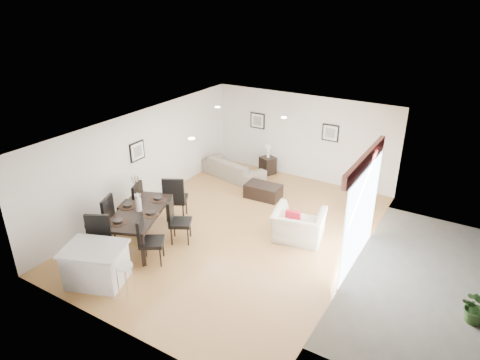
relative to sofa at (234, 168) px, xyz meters
The scene contains 27 objects.
ground 3.39m from the sofa, 57.10° to the right, with size 8.00×8.00×0.00m, color #B07B48.
wall_back 2.41m from the sofa, 32.48° to the left, with size 6.00×0.04×2.70m, color silver.
wall_front 7.15m from the sofa, 74.98° to the right, with size 6.00×0.04×2.70m, color silver.
wall_left 3.24m from the sofa, 112.39° to the right, with size 0.04×8.00×2.70m, color silver.
wall_right 5.70m from the sofa, 30.38° to the right, with size 0.04×8.00×2.70m, color silver.
ceiling 4.13m from the sofa, 57.10° to the right, with size 6.00×8.00×0.02m, color white.
sofa is the anchor object (origin of this frame).
armchair 4.10m from the sofa, 35.61° to the right, with size 1.20×1.05×0.78m, color beige.
courtyard_plant_a 8.00m from the sofa, 24.46° to the right, with size 0.58×0.50×0.64m, color #365926.
dining_table 4.43m from the sofa, 88.43° to the right, with size 1.67×2.25×0.84m.
dining_chair_wnear 4.92m from the sofa, 96.91° to the right, with size 0.70×0.70×1.20m.
dining_chair_wfar 3.93m from the sofa, 98.69° to the right, with size 0.66×0.66×1.16m.
dining_chair_enear 5.05m from the sofa, 80.33° to the right, with size 0.70×0.70×1.13m.
dining_chair_efar 4.05m from the sofa, 77.94° to the right, with size 0.68×0.68×1.12m.
dining_chair_head 5.67m from the sofa, 89.28° to the right, with size 0.74×0.74×1.23m.
dining_chair_foot 3.19m from the sofa, 86.91° to the right, with size 0.75×0.75×1.24m.
vase 4.50m from the sofa, 88.43° to the right, with size 1.14×1.75×0.89m.
coffee_table 1.72m from the sofa, 27.84° to the right, with size 1.02×0.61×0.41m, color black.
side_table 1.17m from the sofa, 46.98° to the left, with size 0.43×0.43×0.57m, color black.
table_lamp 1.27m from the sofa, 46.98° to the left, with size 0.21×0.21×0.39m.
cushion 4.09m from the sofa, 37.79° to the right, with size 0.36×0.11×0.36m, color #B01626.
kitchen_island 6.08m from the sofa, 85.96° to the right, with size 1.45×1.29×0.84m.
bar_stool 6.20m from the sofa, 78.26° to the right, with size 0.33×0.33×0.73m.
framed_print_back_left 1.77m from the sofa, 78.42° to the left, with size 0.52×0.04×0.52m.
framed_print_back_right 3.25m from the sofa, 22.59° to the left, with size 0.52×0.04×0.52m.
framed_print_left_wall 3.50m from the sofa, 110.55° to the right, with size 0.04×0.52×0.52m.
sliding_door 5.58m from the sofa, 27.88° to the right, with size 0.12×2.70×2.57m.
Camera 1 is at (4.91, -7.95, 5.64)m, focal length 32.00 mm.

